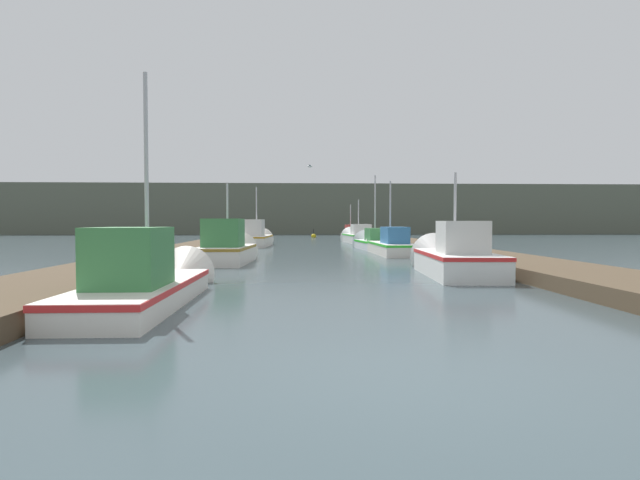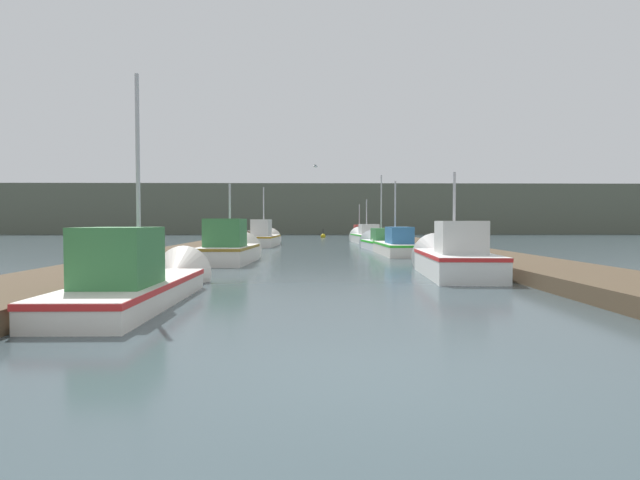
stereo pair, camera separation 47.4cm
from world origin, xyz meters
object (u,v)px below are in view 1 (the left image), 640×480
(seagull_lead, at_px, (310,166))
(fishing_boat_0, at_px, (153,280))
(fishing_boat_1, at_px, (451,258))
(mooring_piling_3, at_px, (206,245))
(channel_buoy, at_px, (314,236))
(mooring_piling_2, at_px, (112,266))
(mooring_piling_0, at_px, (241,238))
(fishing_boat_2, at_px, (229,249))
(fishing_boat_5, at_px, (257,238))
(fishing_boat_7, at_px, (350,235))
(fishing_boat_6, at_px, (357,237))
(fishing_boat_4, at_px, (374,242))
(fishing_boat_3, at_px, (388,245))

(seagull_lead, bearing_deg, fishing_boat_0, 172.48)
(seagull_lead, bearing_deg, fishing_boat_1, -157.90)
(mooring_piling_3, bearing_deg, channel_buoy, 79.65)
(channel_buoy, xyz_separation_m, seagull_lead, (-0.95, -22.48, 4.47))
(fishing_boat_1, bearing_deg, seagull_lead, 111.54)
(mooring_piling_2, bearing_deg, channel_buoy, 82.03)
(mooring_piling_0, height_order, channel_buoy, mooring_piling_0)
(mooring_piling_0, bearing_deg, channel_buoy, 73.28)
(fishing_boat_2, relative_size, mooring_piling_0, 4.98)
(mooring_piling_3, bearing_deg, fishing_boat_5, 84.94)
(fishing_boat_0, xyz_separation_m, channel_buoy, (4.55, 39.63, -0.27))
(fishing_boat_7, relative_size, mooring_piling_3, 3.62)
(fishing_boat_6, bearing_deg, fishing_boat_7, 85.67)
(fishing_boat_6, height_order, mooring_piling_0, fishing_boat_6)
(fishing_boat_2, bearing_deg, mooring_piling_2, -94.02)
(fishing_boat_7, height_order, mooring_piling_3, fishing_boat_7)
(fishing_boat_0, relative_size, mooring_piling_0, 6.20)
(fishing_boat_4, xyz_separation_m, fishing_boat_7, (0.14, 13.96, 0.03))
(fishing_boat_5, distance_m, seagull_lead, 7.51)
(fishing_boat_4, bearing_deg, fishing_boat_5, 145.75)
(fishing_boat_6, relative_size, fishing_boat_7, 1.28)
(seagull_lead, bearing_deg, mooring_piling_2, 169.21)
(fishing_boat_3, relative_size, seagull_lead, 11.76)
(fishing_boat_1, distance_m, mooring_piling_0, 19.16)
(fishing_boat_4, relative_size, channel_buoy, 5.16)
(fishing_boat_4, distance_m, mooring_piling_2, 19.94)
(mooring_piling_2, bearing_deg, fishing_boat_0, -20.76)
(fishing_boat_7, bearing_deg, mooring_piling_0, -128.27)
(fishing_boat_1, bearing_deg, channel_buoy, 98.72)
(fishing_boat_3, relative_size, mooring_piling_3, 5.16)
(fishing_boat_0, relative_size, fishing_boat_1, 1.13)
(fishing_boat_4, relative_size, fishing_boat_5, 0.83)
(fishing_boat_5, bearing_deg, channel_buoy, 78.88)
(fishing_boat_0, height_order, fishing_boat_2, fishing_boat_0)
(fishing_boat_0, distance_m, channel_buoy, 39.89)
(mooring_piling_0, bearing_deg, fishing_boat_7, 51.82)
(fishing_boat_4, relative_size, fishing_boat_6, 0.87)
(fishing_boat_0, height_order, mooring_piling_2, fishing_boat_0)
(fishing_boat_3, bearing_deg, fishing_boat_4, 90.54)
(fishing_boat_5, height_order, mooring_piling_3, fishing_boat_5)
(mooring_piling_0, bearing_deg, fishing_boat_3, -42.76)
(fishing_boat_1, bearing_deg, fishing_boat_0, -144.01)
(fishing_boat_2, distance_m, mooring_piling_2, 9.11)
(fishing_boat_5, bearing_deg, fishing_boat_3, -45.36)
(mooring_piling_3, relative_size, channel_buoy, 1.28)
(fishing_boat_5, bearing_deg, fishing_boat_2, -87.28)
(fishing_boat_2, relative_size, fishing_boat_5, 0.82)
(fishing_boat_0, relative_size, fishing_boat_7, 1.37)
(fishing_boat_2, height_order, fishing_boat_4, fishing_boat_4)
(fishing_boat_5, bearing_deg, fishing_boat_6, 38.51)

